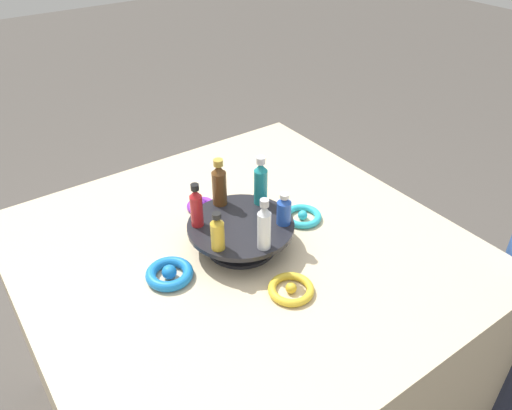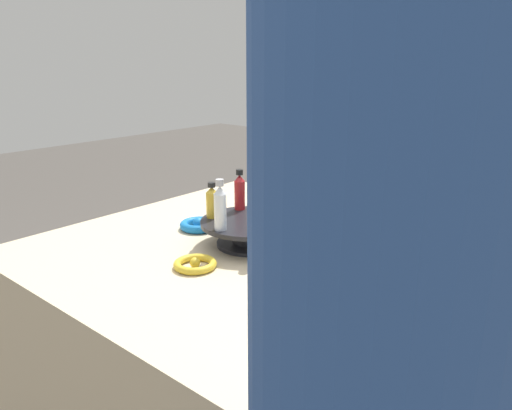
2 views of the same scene
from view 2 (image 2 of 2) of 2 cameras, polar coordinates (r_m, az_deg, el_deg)
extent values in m
cube|color=beige|center=(1.55, -0.67, -17.49)|extent=(1.06, 1.06, 0.75)
cylinder|color=black|center=(1.38, -0.72, -4.37)|extent=(0.18, 0.18, 0.01)
cylinder|color=black|center=(1.37, -0.72, -3.20)|extent=(0.10, 0.10, 0.05)
cylinder|color=black|center=(1.36, -0.73, -1.98)|extent=(0.27, 0.27, 0.01)
cylinder|color=#B21E23|center=(1.44, -1.87, 1.13)|extent=(0.03, 0.03, 0.08)
cone|color=#B21E23|center=(1.43, -1.89, 3.12)|extent=(0.03, 0.03, 0.02)
cylinder|color=black|center=(1.43, -1.90, 3.77)|extent=(0.02, 0.02, 0.02)
cylinder|color=gold|center=(1.37, -5.04, 0.00)|extent=(0.03, 0.03, 0.07)
cone|color=gold|center=(1.36, -5.09, 1.74)|extent=(0.03, 0.03, 0.02)
cylinder|color=black|center=(1.36, -5.11, 2.32)|extent=(0.02, 0.02, 0.01)
cylinder|color=silver|center=(1.27, -4.10, -0.79)|extent=(0.03, 0.03, 0.09)
cone|color=silver|center=(1.25, -4.16, 1.73)|extent=(0.03, 0.03, 0.02)
cylinder|color=#B2B2B7|center=(1.25, -4.18, 2.57)|extent=(0.02, 0.02, 0.02)
cylinder|color=#234CAD|center=(1.25, 0.58, -1.87)|extent=(0.04, 0.04, 0.06)
cone|color=#234CAD|center=(1.24, 0.59, -0.23)|extent=(0.03, 0.03, 0.01)
cylinder|color=silver|center=(1.23, 0.59, 0.32)|extent=(0.02, 0.02, 0.01)
cylinder|color=teal|center=(1.32, 3.75, -0.07)|extent=(0.04, 0.04, 0.10)
cone|color=teal|center=(1.30, 3.80, 2.43)|extent=(0.03, 0.03, 0.02)
cylinder|color=silver|center=(1.30, 3.82, 3.26)|extent=(0.02, 0.02, 0.02)
cylinder|color=brown|center=(1.42, 2.28, 1.05)|extent=(0.04, 0.04, 0.09)
cone|color=brown|center=(1.40, 2.31, 3.30)|extent=(0.04, 0.04, 0.02)
cylinder|color=#B79338|center=(1.40, 2.32, 4.04)|extent=(0.02, 0.02, 0.02)
torus|color=blue|center=(1.51, -6.44, -2.23)|extent=(0.11, 0.11, 0.03)
sphere|color=blue|center=(1.51, -6.45, -2.05)|extent=(0.04, 0.04, 0.04)
torus|color=gold|center=(1.24, -7.12, -6.66)|extent=(0.11, 0.11, 0.02)
sphere|color=gold|center=(1.24, -7.13, -6.50)|extent=(0.03, 0.03, 0.03)
torus|color=#2DB7CC|center=(1.26, 6.21, -6.37)|extent=(0.10, 0.10, 0.02)
sphere|color=#2DB7CC|center=(1.26, 6.21, -6.21)|extent=(0.03, 0.03, 0.03)
torus|color=purple|center=(1.52, 4.47, -2.12)|extent=(0.08, 0.08, 0.02)
sphere|color=purple|center=(1.52, 4.48, -1.98)|extent=(0.03, 0.03, 0.03)
cylinder|color=#2D5193|center=(0.51, 15.33, 1.81)|extent=(0.29, 0.29, 0.81)
camera|label=1|loc=(1.43, -48.07, 24.29)|focal=35.00mm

